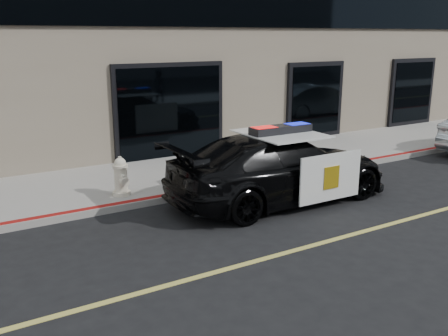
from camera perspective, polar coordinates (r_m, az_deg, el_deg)
ground at (r=10.12m, az=16.67°, el=-6.70°), size 120.00×120.00×0.00m
sidewalk_n at (r=13.95m, az=0.70°, el=0.21°), size 60.00×3.50×0.15m
police_car at (r=11.18m, az=6.41°, el=0.09°), size 2.45×5.30×1.72m
fire_hydrant at (r=11.32m, az=-11.69°, el=-1.05°), size 0.40×0.56×0.89m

